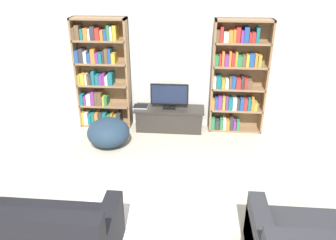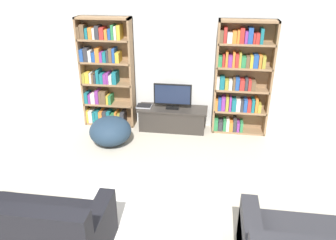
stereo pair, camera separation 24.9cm
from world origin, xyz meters
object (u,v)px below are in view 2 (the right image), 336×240
laptop (144,106)px  tv_stand (172,119)px  beanbag_ottoman (110,131)px  bookshelf_left (105,74)px  bookshelf_right (240,79)px  television (173,96)px  couch_left_sectional (22,233)px

laptop → tv_stand: bearing=0.1°
laptop → beanbag_ottoman: bearing=-122.8°
bookshelf_left → beanbag_ottoman: (0.30, -0.82, -0.77)m
tv_stand → beanbag_ottoman: size_ratio=1.79×
bookshelf_left → tv_stand: bearing=-4.7°
bookshelf_left → beanbag_ottoman: size_ratio=2.83×
bookshelf_left → tv_stand: (1.30, -0.11, -0.79)m
bookshelf_left → bookshelf_right: bearing=0.0°
tv_stand → laptop: (-0.54, -0.00, 0.23)m
bookshelf_right → beanbag_ottoman: (-2.21, -0.82, -0.78)m
television → laptop: bearing=-179.9°
bookshelf_left → beanbag_ottoman: bearing=-70.1°
television → couch_left_sectional: bearing=-110.2°
bookshelf_right → tv_stand: 1.45m
couch_left_sectional → tv_stand: bearing=69.8°
television → tv_stand: bearing=-90.0°
bookshelf_right → tv_stand: bookshelf_right is taller
bookshelf_left → beanbag_ottoman: 1.16m
bookshelf_left → television: size_ratio=2.94×
bookshelf_right → beanbag_ottoman: bookshelf_right is taller
bookshelf_left → couch_left_sectional: (0.11, -3.34, -0.72)m
television → beanbag_ottoman: bearing=-144.6°
television → couch_left_sectional: (-1.19, -3.23, -0.40)m
beanbag_ottoman → couch_left_sectional: bearing=-94.2°
laptop → couch_left_sectional: couch_left_sectional is taller
bookshelf_left → laptop: size_ratio=7.32×
laptop → beanbag_ottoman: size_ratio=0.39×
laptop → television: bearing=0.1°
bookshelf_left → laptop: 0.95m
bookshelf_left → bookshelf_right: size_ratio=1.00×
couch_left_sectional → beanbag_ottoman: (0.19, 2.52, -0.05)m
television → bookshelf_left: bearing=175.3°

